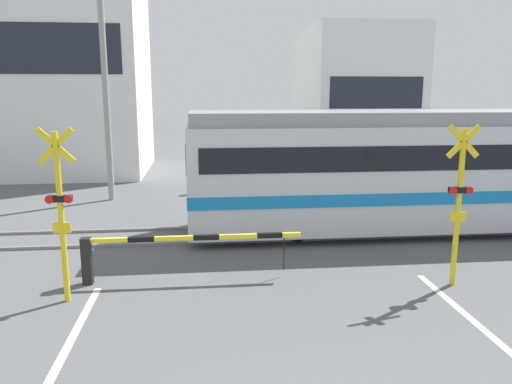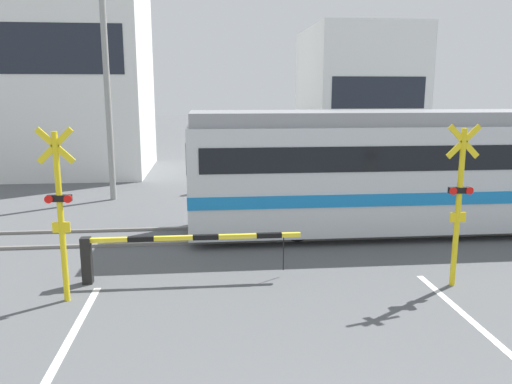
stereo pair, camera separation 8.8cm
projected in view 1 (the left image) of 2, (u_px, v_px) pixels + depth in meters
name	position (u px, v px, depth m)	size (l,w,h in m)	color
rail_track_near	(251.00, 241.00, 13.20)	(50.00, 0.10, 0.08)	gray
rail_track_far	(247.00, 227.00, 14.60)	(50.00, 0.10, 0.08)	gray
commuter_train	(455.00, 167.00, 14.16)	(15.09, 2.71, 3.40)	silver
crossing_barrier_near	(152.00, 247.00, 10.38)	(4.58, 0.20, 0.99)	black
crossing_barrier_far	(311.00, 189.00, 16.54)	(4.58, 0.20, 0.99)	black
crossing_signal_left	(61.00, 208.00, 9.17)	(0.68, 0.15, 3.31)	yellow
crossing_signal_right	(459.00, 198.00, 9.97)	(0.68, 0.15, 3.31)	yellow
pedestrian	(213.00, 165.00, 19.74)	(0.38, 0.23, 1.79)	#23232D
building_left_of_street	(75.00, 65.00, 23.89)	(6.44, 6.81, 10.28)	white
building_right_of_street	(354.00, 99.00, 25.65)	(5.09, 6.81, 7.03)	white
utility_pole_streetside	(105.00, 82.00, 17.56)	(0.22, 0.22, 8.51)	gray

